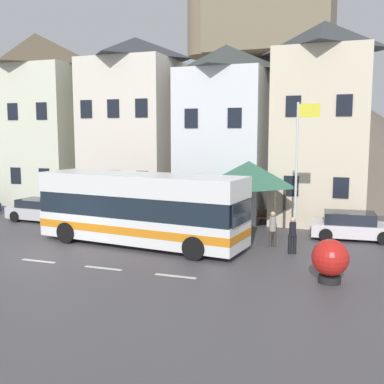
% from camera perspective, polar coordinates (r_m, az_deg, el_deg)
% --- Properties ---
extents(ground_plane, '(40.00, 60.00, 0.07)m').
position_cam_1_polar(ground_plane, '(20.65, -16.83, -7.58)').
color(ground_plane, '#4E4A4E').
extents(townhouse_01, '(6.88, 5.23, 12.13)m').
position_cam_1_polar(townhouse_01, '(34.96, -18.56, 8.41)').
color(townhouse_01, silver).
rests_on(townhouse_01, ground_plane).
extents(townhouse_02, '(5.67, 6.26, 11.44)m').
position_cam_1_polar(townhouse_02, '(31.38, -6.93, 8.27)').
color(townhouse_02, silver).
rests_on(townhouse_02, ground_plane).
extents(townhouse_03, '(5.11, 5.43, 10.50)m').
position_cam_1_polar(townhouse_03, '(28.73, 4.15, 7.46)').
color(townhouse_03, white).
rests_on(townhouse_03, ground_plane).
extents(townhouse_04, '(5.14, 5.84, 11.51)m').
position_cam_1_polar(townhouse_04, '(27.98, 15.82, 8.24)').
color(townhouse_04, beige).
rests_on(townhouse_04, ground_plane).
extents(hilltop_castle, '(41.98, 41.98, 20.81)m').
position_cam_1_polar(hilltop_castle, '(49.87, 9.86, 9.84)').
color(hilltop_castle, '#62564B').
rests_on(hilltop_castle, ground_plane).
extents(transit_bus, '(10.15, 3.75, 3.32)m').
position_cam_1_polar(transit_bus, '(21.28, -6.42, -2.18)').
color(transit_bus, white).
rests_on(transit_bus, ground_plane).
extents(bus_shelter, '(3.60, 3.60, 3.75)m').
position_cam_1_polar(bus_shelter, '(23.92, 7.08, 2.19)').
color(bus_shelter, '#473D33').
rests_on(bus_shelter, ground_plane).
extents(parked_car_01, '(4.09, 2.15, 1.34)m').
position_cam_1_polar(parked_car_01, '(23.82, 19.29, -4.02)').
color(parked_car_01, silver).
rests_on(parked_car_01, ground_plane).
extents(parked_car_02, '(4.45, 2.13, 1.29)m').
position_cam_1_polar(parked_car_02, '(28.49, -17.92, -2.18)').
color(parked_car_02, silver).
rests_on(parked_car_02, ground_plane).
extents(pedestrian_00, '(0.33, 0.30, 1.63)m').
position_cam_1_polar(pedestrian_00, '(21.34, 10.01, -4.31)').
color(pedestrian_00, '#38332D').
rests_on(pedestrian_00, ground_plane).
extents(pedestrian_01, '(0.36, 0.29, 1.61)m').
position_cam_1_polar(pedestrian_01, '(20.23, 12.40, -5.20)').
color(pedestrian_01, black).
rests_on(pedestrian_01, ground_plane).
extents(public_bench, '(1.49, 0.48, 0.87)m').
position_cam_1_polar(public_bench, '(26.25, 8.73, -3.09)').
color(public_bench, brown).
rests_on(public_bench, ground_plane).
extents(flagpole, '(0.95, 0.10, 6.47)m').
position_cam_1_polar(flagpole, '(20.07, 13.10, 3.16)').
color(flagpole, silver).
rests_on(flagpole, ground_plane).
extents(harbour_buoy, '(1.29, 1.29, 1.54)m').
position_cam_1_polar(harbour_buoy, '(16.72, 16.82, -7.99)').
color(harbour_buoy, black).
rests_on(harbour_buoy, ground_plane).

